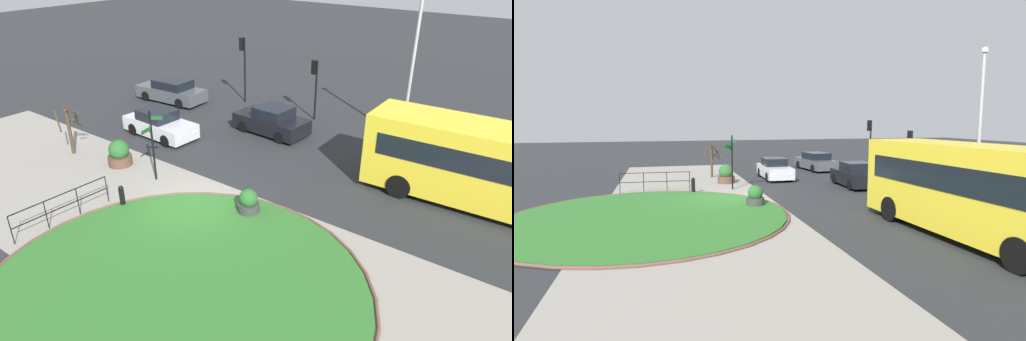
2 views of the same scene
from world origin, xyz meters
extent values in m
plane|color=#282B2D|center=(0.00, 0.00, 0.00)|extent=(120.00, 120.00, 0.00)
cube|color=gray|center=(0.00, -1.95, 0.01)|extent=(32.00, 8.10, 0.02)
cylinder|color=#2D6B28|center=(3.05, -3.93, 0.05)|extent=(11.66, 11.66, 0.10)
torus|color=brown|center=(3.05, -3.93, 0.06)|extent=(11.97, 11.97, 0.11)
cylinder|color=black|center=(-2.86, 0.66, 1.55)|extent=(0.09, 0.09, 3.09)
sphere|color=black|center=(-2.86, 0.66, 3.14)|extent=(0.10, 0.10, 0.10)
cube|color=#195128|center=(-2.64, 0.83, 2.86)|extent=(0.40, 0.31, 0.15)
cube|color=#195128|center=(-2.60, 0.39, 2.56)|extent=(0.49, 0.50, 0.15)
cube|color=#195128|center=(-2.79, 0.33, 2.42)|extent=(0.17, 0.59, 0.15)
cylinder|color=black|center=(-2.21, -1.65, 0.38)|extent=(0.21, 0.21, 0.76)
sphere|color=black|center=(-2.21, -1.65, 0.79)|extent=(0.20, 0.20, 0.20)
cube|color=black|center=(-3.02, -3.68, 1.13)|extent=(0.18, 3.78, 0.03)
cube|color=black|center=(-3.02, -3.68, 0.62)|extent=(0.18, 3.78, 0.03)
cylinder|color=black|center=(-2.94, -1.79, 0.57)|extent=(0.04, 0.04, 1.13)
cylinder|color=black|center=(-3.00, -3.05, 0.57)|extent=(0.04, 0.04, 1.13)
cylinder|color=black|center=(-3.05, -4.31, 0.57)|extent=(0.04, 0.04, 1.13)
cylinder|color=black|center=(-3.10, -5.57, 0.57)|extent=(0.04, 0.04, 1.13)
cube|color=yellow|center=(9.03, 6.86, 1.76)|extent=(9.31, 2.86, 2.97)
cube|color=black|center=(9.08, 5.60, 2.17)|extent=(8.11, 0.34, 0.88)
cube|color=black|center=(8.98, 8.13, 2.17)|extent=(8.11, 0.34, 0.88)
cube|color=black|center=(4.41, 6.68, 1.91)|extent=(0.10, 2.05, 1.10)
cube|color=black|center=(4.41, 6.68, 3.02)|extent=(0.07, 1.38, 0.28)
cylinder|color=black|center=(6.12, 5.60, 0.50)|extent=(1.01, 0.34, 1.00)
cylinder|color=black|center=(6.04, 7.90, 0.50)|extent=(1.01, 0.34, 1.00)
cylinder|color=black|center=(12.02, 5.83, 0.50)|extent=(1.01, 0.34, 1.00)
cube|color=silver|center=(-6.46, 4.24, 0.54)|extent=(4.21, 1.85, 0.73)
cube|color=black|center=(-6.63, 4.25, 1.18)|extent=(1.87, 1.57, 0.53)
cube|color=#EAEACC|center=(-4.36, 4.70, 0.58)|extent=(0.03, 0.20, 0.12)
cube|color=#EAEACC|center=(-4.39, 3.66, 0.58)|extent=(0.03, 0.20, 0.12)
cylinder|color=black|center=(-5.15, 4.98, 0.32)|extent=(0.65, 0.24, 0.64)
cylinder|color=black|center=(-5.20, 3.42, 0.32)|extent=(0.65, 0.24, 0.64)
cylinder|color=black|center=(-7.73, 5.06, 0.32)|extent=(0.65, 0.24, 0.64)
cylinder|color=black|center=(-7.77, 3.50, 0.32)|extent=(0.65, 0.24, 0.64)
cube|color=#474C51|center=(-10.40, 8.77, 0.54)|extent=(4.72, 2.17, 0.74)
cube|color=black|center=(-10.22, 8.78, 1.18)|extent=(2.36, 1.78, 0.53)
cube|color=#EAEACC|center=(-12.66, 8.05, 0.58)|extent=(0.03, 0.20, 0.12)
cube|color=#EAEACC|center=(-12.74, 9.15, 0.58)|extent=(0.03, 0.20, 0.12)
cylinder|color=black|center=(-11.76, 7.83, 0.32)|extent=(0.65, 0.27, 0.64)
cylinder|color=black|center=(-11.88, 9.50, 0.32)|extent=(0.65, 0.27, 0.64)
cylinder|color=black|center=(-8.92, 8.04, 0.32)|extent=(0.65, 0.27, 0.64)
cylinder|color=black|center=(-9.04, 9.71, 0.32)|extent=(0.65, 0.27, 0.64)
cube|color=black|center=(-2.04, 8.17, 0.56)|extent=(4.12, 2.10, 0.77)
cube|color=black|center=(-1.88, 8.16, 1.23)|extent=(1.86, 1.74, 0.56)
cube|color=#EAEACC|center=(-4.09, 7.73, 0.60)|extent=(0.03, 0.20, 0.12)
cube|color=#EAEACC|center=(-4.02, 8.84, 0.60)|extent=(0.03, 0.20, 0.12)
cylinder|color=black|center=(-3.33, 7.39, 0.32)|extent=(0.65, 0.26, 0.64)
cylinder|color=black|center=(-3.23, 9.09, 0.32)|extent=(0.65, 0.26, 0.64)
cylinder|color=black|center=(-0.85, 7.24, 0.32)|extent=(0.65, 0.26, 0.64)
cylinder|color=black|center=(-0.75, 8.94, 0.32)|extent=(0.65, 0.26, 0.64)
cylinder|color=black|center=(-1.26, 11.41, 1.71)|extent=(0.11, 0.11, 3.42)
cube|color=black|center=(-1.46, 11.45, 3.03)|extent=(0.31, 0.31, 0.78)
sphere|color=red|center=(-1.61, 11.49, 3.27)|extent=(0.16, 0.16, 0.16)
sphere|color=black|center=(-1.61, 11.49, 3.03)|extent=(0.16, 0.16, 0.16)
sphere|color=black|center=(-1.61, 11.49, 2.78)|extent=(0.16, 0.16, 0.16)
cylinder|color=black|center=(-6.55, 11.58, 2.02)|extent=(0.11, 0.11, 4.04)
cube|color=black|center=(-6.75, 11.58, 3.65)|extent=(0.26, 0.26, 0.78)
sphere|color=black|center=(-6.90, 11.58, 3.89)|extent=(0.16, 0.16, 0.16)
sphere|color=black|center=(-6.90, 11.58, 3.65)|extent=(0.16, 0.16, 0.16)
sphere|color=green|center=(-6.90, 11.58, 3.40)|extent=(0.16, 0.16, 0.16)
cylinder|color=#B7B7BC|center=(3.92, 11.66, 3.62)|extent=(0.16, 0.16, 7.24)
cylinder|color=silver|center=(3.92, 11.66, 7.36)|extent=(0.32, 0.32, 0.22)
cylinder|color=#383838|center=(2.06, 0.92, 0.22)|extent=(0.84, 0.84, 0.43)
sphere|color=#286028|center=(2.06, 0.92, 0.67)|extent=(0.72, 0.72, 0.72)
cylinder|color=brown|center=(-5.32, 0.67, 0.24)|extent=(1.10, 1.10, 0.47)
sphere|color=#286028|center=(-5.32, 0.67, 0.77)|extent=(0.93, 0.93, 0.93)
cylinder|color=#423323|center=(-8.19, 0.10, 1.15)|extent=(0.17, 0.17, 2.31)
cylinder|color=#423323|center=(-7.82, 0.35, 1.60)|extent=(0.60, 0.81, 0.70)
cylinder|color=#423323|center=(-8.36, 0.38, 1.63)|extent=(0.65, 0.42, 0.54)
cylinder|color=#423323|center=(-7.73, 0.19, 2.20)|extent=(0.28, 0.99, 0.96)
cylinder|color=#423323|center=(-8.35, -0.32, 1.77)|extent=(0.90, 0.40, 0.85)
cylinder|color=#423323|center=(-7.97, 0.43, 1.86)|extent=(0.75, 0.54, 0.87)
camera|label=1|loc=(11.48, -11.02, 9.44)|focal=32.54mm
camera|label=2|loc=(20.31, -3.24, 4.07)|focal=28.39mm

